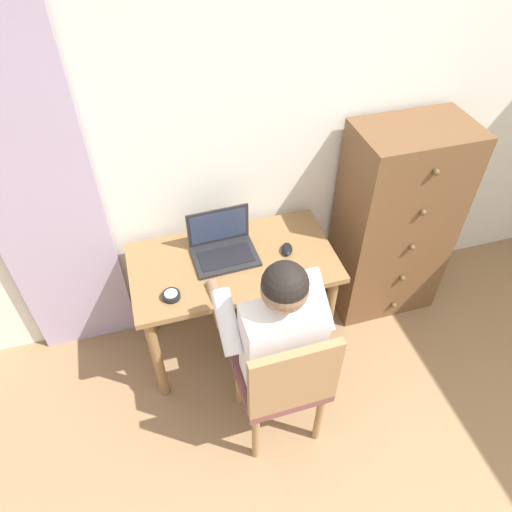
% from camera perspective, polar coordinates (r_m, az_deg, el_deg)
% --- Properties ---
extents(wall_back, '(4.80, 0.05, 2.50)m').
position_cam_1_polar(wall_back, '(2.59, 3.35, 15.15)').
color(wall_back, silver).
rests_on(wall_back, ground_plane).
extents(curtain_panel, '(0.56, 0.03, 2.25)m').
position_cam_1_polar(curtain_panel, '(2.53, -24.80, 6.66)').
color(curtain_panel, '#B29EBC').
rests_on(curtain_panel, ground_plane).
extents(desk, '(1.10, 0.59, 0.72)m').
position_cam_1_polar(desk, '(2.62, -2.71, -2.34)').
color(desk, olive).
rests_on(desk, ground_plane).
extents(dresser, '(0.64, 0.44, 1.29)m').
position_cam_1_polar(dresser, '(2.99, 16.31, 3.72)').
color(dresser, brown).
rests_on(dresser, ground_plane).
extents(chair, '(0.42, 0.41, 0.90)m').
position_cam_1_polar(chair, '(2.33, 3.44, -14.78)').
color(chair, brown).
rests_on(chair, ground_plane).
extents(person_seated, '(0.53, 0.59, 1.22)m').
position_cam_1_polar(person_seated, '(2.28, 2.09, -8.65)').
color(person_seated, '#33384C').
rests_on(person_seated, ground_plane).
extents(laptop, '(0.35, 0.26, 0.24)m').
position_cam_1_polar(laptop, '(2.55, -4.02, 1.22)').
color(laptop, '#232326').
rests_on(laptop, desk).
extents(computer_mouse, '(0.09, 0.11, 0.03)m').
position_cam_1_polar(computer_mouse, '(2.58, 3.75, 0.83)').
color(computer_mouse, black).
rests_on(computer_mouse, desk).
extents(desk_clock, '(0.09, 0.09, 0.03)m').
position_cam_1_polar(desk_clock, '(2.38, -10.19, -4.71)').
color(desk_clock, black).
rests_on(desk_clock, desk).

